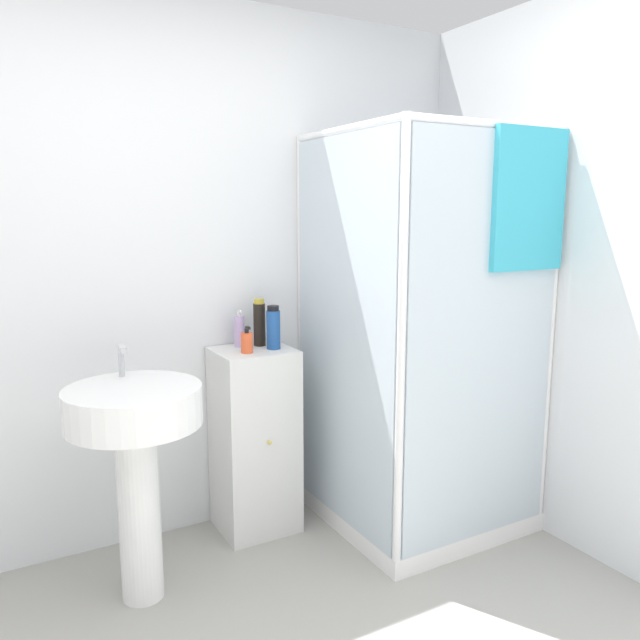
{
  "coord_description": "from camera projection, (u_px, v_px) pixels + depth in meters",
  "views": [
    {
      "loc": [
        -0.68,
        -1.16,
        1.55
      ],
      "look_at": [
        0.61,
        1.14,
        1.09
      ],
      "focal_mm": 35.0,
      "sensor_mm": 36.0,
      "label": 1
    }
  ],
  "objects": [
    {
      "name": "wall_back",
      "position": [
        142.0,
        277.0,
        2.84
      ],
      "size": [
        6.4,
        0.06,
        2.5
      ],
      "primitive_type": "cube",
      "color": "silver",
      "rests_on": "ground_plane"
    },
    {
      "name": "shower_enclosure",
      "position": [
        420.0,
        422.0,
        3.05
      ],
      "size": [
        0.89,
        0.92,
        1.91
      ],
      "color": "white",
      "rests_on": "ground_plane"
    },
    {
      "name": "vanity_cabinet",
      "position": [
        255.0,
        440.0,
        3.02
      ],
      "size": [
        0.36,
        0.35,
        0.9
      ],
      "color": "silver",
      "rests_on": "ground_plane"
    },
    {
      "name": "sink",
      "position": [
        135.0,
        441.0,
        2.43
      ],
      "size": [
        0.53,
        0.53,
        1.01
      ],
      "color": "white",
      "rests_on": "ground_plane"
    },
    {
      "name": "soap_dispenser",
      "position": [
        247.0,
        342.0,
        2.87
      ],
      "size": [
        0.06,
        0.06,
        0.13
      ],
      "color": "#E5562D",
      "rests_on": "vanity_cabinet"
    },
    {
      "name": "shampoo_bottle_tall_black",
      "position": [
        259.0,
        323.0,
        3.01
      ],
      "size": [
        0.06,
        0.06,
        0.23
      ],
      "color": "black",
      "rests_on": "vanity_cabinet"
    },
    {
      "name": "shampoo_bottle_blue",
      "position": [
        273.0,
        328.0,
        2.94
      ],
      "size": [
        0.07,
        0.07,
        0.21
      ],
      "color": "#1E4C93",
      "rests_on": "vanity_cabinet"
    },
    {
      "name": "lotion_bottle_white",
      "position": [
        239.0,
        331.0,
        2.99
      ],
      "size": [
        0.05,
        0.05,
        0.18
      ],
      "color": "#B299C6",
      "rests_on": "vanity_cabinet"
    }
  ]
}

